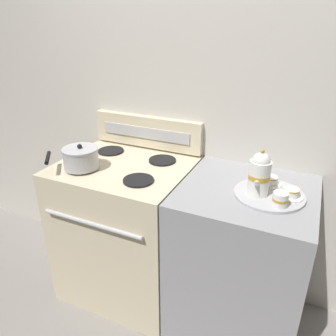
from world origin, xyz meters
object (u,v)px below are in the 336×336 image
object	(u,v)px
serving_tray	(269,194)
creamer_jug	(280,199)
teacup_left	(291,193)
teacup_right	(270,181)
teapot	(259,174)
saucepan	(80,158)
stove	(127,229)

from	to	relation	value
serving_tray	creamer_jug	xyz separation A→B (m)	(0.06, -0.10, 0.04)
teacup_left	teacup_right	distance (m)	0.15
teacup_right	creamer_jug	xyz separation A→B (m)	(0.08, -0.20, 0.01)
serving_tray	teapot	bearing A→B (deg)	-149.14
saucepan	serving_tray	distance (m)	1.07
serving_tray	saucepan	bearing A→B (deg)	-172.70
teacup_right	creamer_jug	distance (m)	0.22
teacup_left	teacup_right	bearing A→B (deg)	140.75
saucepan	creamer_jug	size ratio (longest dim) A/B	4.16
teacup_right	saucepan	bearing A→B (deg)	-167.25
creamer_jug	teacup_right	bearing A→B (deg)	110.71
serving_tray	teapot	xyz separation A→B (m)	(-0.05, -0.03, 0.12)
teacup_left	serving_tray	bearing A→B (deg)	-176.07
stove	teacup_right	xyz separation A→B (m)	(0.85, 0.08, 0.50)
teacup_left	creamer_jug	xyz separation A→B (m)	(-0.04, -0.11, 0.01)
teapot	saucepan	bearing A→B (deg)	-174.15
teapot	teacup_left	size ratio (longest dim) A/B	2.00
serving_tray	teacup_right	size ratio (longest dim) A/B	2.94
stove	teacup_right	bearing A→B (deg)	5.59
serving_tray	teapot	size ratio (longest dim) A/B	1.47
teacup_left	stove	bearing A→B (deg)	179.39
saucepan	teapot	bearing A→B (deg)	5.85
serving_tray	teapot	world-z (taller)	teapot
stove	teapot	bearing A→B (deg)	-3.53
saucepan	teacup_left	world-z (taller)	saucepan
saucepan	teacup_right	distance (m)	1.07
teacup_right	creamer_jug	world-z (taller)	creamer_jug
saucepan	creamer_jug	distance (m)	1.12
stove	saucepan	distance (m)	0.59
stove	serving_tray	size ratio (longest dim) A/B	2.72
saucepan	stove	bearing A→B (deg)	38.44
stove	teacup_left	world-z (taller)	teacup_left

